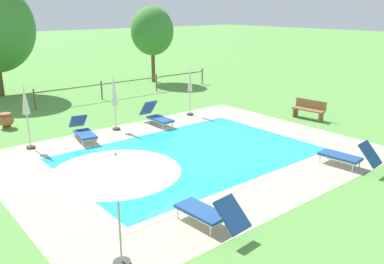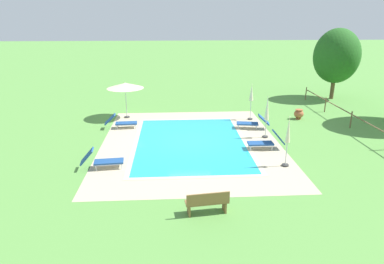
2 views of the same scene
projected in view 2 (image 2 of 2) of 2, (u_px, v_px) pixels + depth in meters
The scene contains 16 objects.
ground_plane at pixel (191, 142), 18.86m from camera, with size 160.00×160.00×0.00m, color #599342.
pool_deck_paving at pixel (191, 142), 18.86m from camera, with size 12.24×9.53×0.01m, color #BCAD8E.
swimming_pool_water at pixel (191, 142), 18.86m from camera, with size 8.45×5.74×0.01m, color #23A8C1.
pool_coping_rim at pixel (191, 142), 18.86m from camera, with size 8.93×6.22×0.01m.
sun_lounger_north_near_steps at pixel (252, 123), 21.02m from camera, with size 0.92×2.03×0.89m.
sun_lounger_north_mid at pixel (122, 122), 21.08m from camera, with size 0.75×1.98×0.91m.
sun_lounger_north_far at pixel (266, 142), 17.79m from camera, with size 0.61×1.87×0.98m.
sun_lounger_north_end at pixel (103, 160), 15.52m from camera, with size 0.78×1.93×0.96m.
patio_umbrella_open_foreground at pixel (125, 86), 22.69m from camera, with size 2.41×2.41×2.40m.
patio_umbrella_closed_row_west at pixel (267, 111), 19.11m from camera, with size 0.32×0.32×2.39m.
patio_umbrella_closed_row_mid_west at pixel (288, 135), 15.41m from camera, with size 0.32×0.32×2.37m.
patio_umbrella_closed_row_centre at pixel (251, 96), 22.45m from camera, with size 0.32×0.32×2.38m.
wooden_bench_lawn_side at pixel (207, 202), 11.91m from camera, with size 0.63×1.54×0.87m.
terracotta_urn_near_fence at pixel (299, 114), 22.97m from camera, with size 0.63×0.63×0.65m.
perimeter_fence at pixel (368, 126), 19.30m from camera, with size 18.57×0.08×1.05m.
tree_centre at pixel (337, 56), 27.59m from camera, with size 3.61×3.61×5.64m.
Camera 2 is at (17.67, -0.99, 6.56)m, focal length 32.38 mm.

